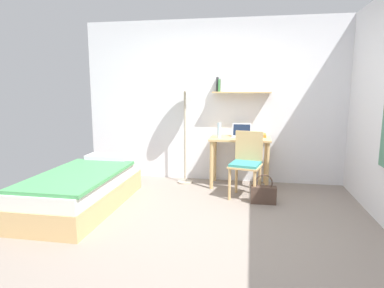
{
  "coord_description": "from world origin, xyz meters",
  "views": [
    {
      "loc": [
        0.53,
        -3.35,
        1.51
      ],
      "look_at": [
        -0.16,
        0.51,
        0.85
      ],
      "focal_mm": 30.75,
      "sensor_mm": 36.0,
      "label": 1
    }
  ],
  "objects_px": {
    "desk_chair": "(246,161)",
    "water_bottle": "(219,130)",
    "laptop": "(242,134)",
    "book_stack": "(261,136)",
    "handbag": "(264,194)",
    "standing_lamp": "(185,89)",
    "bed": "(84,189)",
    "desk": "(240,148)"
  },
  "relations": [
    {
      "from": "desk_chair",
      "to": "laptop",
      "type": "xyz_separation_m",
      "value": [
        -0.09,
        0.56,
        0.31
      ]
    },
    {
      "from": "desk_chair",
      "to": "water_bottle",
      "type": "distance_m",
      "value": 0.71
    },
    {
      "from": "laptop",
      "to": "handbag",
      "type": "relative_size",
      "value": 0.75
    },
    {
      "from": "standing_lamp",
      "to": "handbag",
      "type": "bearing_deg",
      "value": -32.53
    },
    {
      "from": "laptop",
      "to": "book_stack",
      "type": "xyz_separation_m",
      "value": [
        0.29,
        -0.1,
        -0.02
      ]
    },
    {
      "from": "laptop",
      "to": "handbag",
      "type": "distance_m",
      "value": 1.12
    },
    {
      "from": "handbag",
      "to": "laptop",
      "type": "bearing_deg",
      "value": 111.95
    },
    {
      "from": "desk_chair",
      "to": "handbag",
      "type": "xyz_separation_m",
      "value": [
        0.24,
        -0.26,
        -0.38
      ]
    },
    {
      "from": "standing_lamp",
      "to": "water_bottle",
      "type": "bearing_deg",
      "value": -10.21
    },
    {
      "from": "laptop",
      "to": "water_bottle",
      "type": "bearing_deg",
      "value": -157.04
    },
    {
      "from": "handbag",
      "to": "desk",
      "type": "bearing_deg",
      "value": 115.03
    },
    {
      "from": "bed",
      "to": "water_bottle",
      "type": "distance_m",
      "value": 2.13
    },
    {
      "from": "desk",
      "to": "standing_lamp",
      "type": "bearing_deg",
      "value": 178.03
    },
    {
      "from": "water_bottle",
      "to": "handbag",
      "type": "xyz_separation_m",
      "value": [
        0.67,
        -0.68,
        -0.76
      ]
    },
    {
      "from": "standing_lamp",
      "to": "desk",
      "type": "bearing_deg",
      "value": -1.97
    },
    {
      "from": "water_bottle",
      "to": "bed",
      "type": "bearing_deg",
      "value": -142.76
    },
    {
      "from": "bed",
      "to": "desk",
      "type": "bearing_deg",
      "value": 33.89
    },
    {
      "from": "standing_lamp",
      "to": "water_bottle",
      "type": "xyz_separation_m",
      "value": [
        0.55,
        -0.1,
        -0.62
      ]
    },
    {
      "from": "bed",
      "to": "desk",
      "type": "height_order",
      "value": "desk"
    },
    {
      "from": "book_stack",
      "to": "standing_lamp",
      "type": "bearing_deg",
      "value": 177.1
    },
    {
      "from": "handbag",
      "to": "bed",
      "type": "bearing_deg",
      "value": -166.46
    },
    {
      "from": "bed",
      "to": "desk_chair",
      "type": "xyz_separation_m",
      "value": [
        2.04,
        0.8,
        0.27
      ]
    },
    {
      "from": "bed",
      "to": "handbag",
      "type": "xyz_separation_m",
      "value": [
        2.28,
        0.55,
        -0.11
      ]
    },
    {
      "from": "standing_lamp",
      "to": "handbag",
      "type": "relative_size",
      "value": 4.29
    },
    {
      "from": "desk",
      "to": "laptop",
      "type": "xyz_separation_m",
      "value": [
        0.02,
        0.07,
        0.21
      ]
    },
    {
      "from": "laptop",
      "to": "desk",
      "type": "bearing_deg",
      "value": -104.53
    },
    {
      "from": "bed",
      "to": "desk",
      "type": "xyz_separation_m",
      "value": [
        1.93,
        1.3,
        0.37
      ]
    },
    {
      "from": "desk",
      "to": "water_bottle",
      "type": "distance_m",
      "value": 0.43
    },
    {
      "from": "book_stack",
      "to": "handbag",
      "type": "xyz_separation_m",
      "value": [
        0.04,
        -0.72,
        -0.67
      ]
    },
    {
      "from": "standing_lamp",
      "to": "laptop",
      "type": "xyz_separation_m",
      "value": [
        0.89,
        0.04,
        -0.68
      ]
    },
    {
      "from": "desk",
      "to": "water_bottle",
      "type": "xyz_separation_m",
      "value": [
        -0.32,
        -0.07,
        0.28
      ]
    },
    {
      "from": "standing_lamp",
      "to": "laptop",
      "type": "bearing_deg",
      "value": 2.72
    },
    {
      "from": "standing_lamp",
      "to": "laptop",
      "type": "height_order",
      "value": "standing_lamp"
    },
    {
      "from": "desk",
      "to": "book_stack",
      "type": "distance_m",
      "value": 0.37
    },
    {
      "from": "handbag",
      "to": "standing_lamp",
      "type": "bearing_deg",
      "value": 147.47
    },
    {
      "from": "desk",
      "to": "desk_chair",
      "type": "xyz_separation_m",
      "value": [
        0.11,
        -0.49,
        -0.1
      ]
    },
    {
      "from": "desk_chair",
      "to": "standing_lamp",
      "type": "relative_size",
      "value": 0.54
    },
    {
      "from": "bed",
      "to": "desk_chair",
      "type": "height_order",
      "value": "desk_chair"
    },
    {
      "from": "standing_lamp",
      "to": "handbag",
      "type": "xyz_separation_m",
      "value": [
        1.22,
        -0.78,
        -1.37
      ]
    },
    {
      "from": "bed",
      "to": "laptop",
      "type": "height_order",
      "value": "laptop"
    },
    {
      "from": "desk_chair",
      "to": "book_stack",
      "type": "distance_m",
      "value": 0.58
    },
    {
      "from": "book_stack",
      "to": "handbag",
      "type": "bearing_deg",
      "value": -86.8
    }
  ]
}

